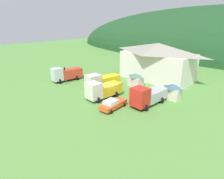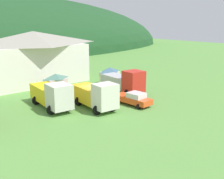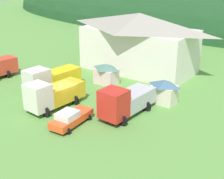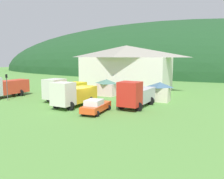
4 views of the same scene
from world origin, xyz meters
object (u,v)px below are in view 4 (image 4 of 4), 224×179
Objects in this scene: tow_truck_silver at (5,87)px; heavy_rig_striped at (73,94)px; play_shed_cream at (160,91)px; flatbed_truck_yellow at (64,89)px; play_shed_pink at (107,87)px; crane_truck_red at (136,94)px; service_pickup_orange at (96,106)px; traffic_cone_near_pickup at (102,100)px; traffic_light_west at (7,84)px; depot_building at (126,67)px.

tow_truck_silver is 1.03× the size of heavy_rig_striped.
play_shed_cream is 14.27m from flatbed_truck_yellow.
crane_truck_red reaches higher than play_shed_pink.
service_pickup_orange reaches higher than traffic_cone_near_pickup.
crane_truck_red is (11.53, -0.36, 0.00)m from flatbed_truck_yellow.
traffic_cone_near_pickup is at bearing 27.47° from traffic_light_west.
flatbed_truck_yellow is (10.00, 1.95, -0.02)m from tow_truck_silver.
tow_truck_silver is at bearing -82.88° from crane_truck_red.
flatbed_truck_yellow is (-4.02, -6.42, 0.28)m from play_shed_pink.
heavy_rig_striped is at bearing 1.30° from traffic_light_west.
heavy_rig_striped is at bearing -91.67° from depot_building.
play_shed_cream reaches higher than service_pickup_orange.
service_pickup_orange is at bearing -78.54° from depot_building.
heavy_rig_striped is at bearing 53.68° from flatbed_truck_yellow.
service_pickup_orange is (3.91, -19.29, -3.60)m from depot_building.
play_shed_cream reaches higher than play_shed_pink.
play_shed_cream is at bearing 150.08° from service_pickup_orange.
traffic_light_west reaches higher than traffic_cone_near_pickup.
play_shed_cream is 8.71m from traffic_cone_near_pickup.
flatbed_truck_yellow is at bearing 25.85° from traffic_light_west.
tow_truck_silver is 14.02m from heavy_rig_striped.
play_shed_pink is 6.74× the size of traffic_cone_near_pickup.
tow_truck_silver reaches higher than flatbed_truck_yellow.
play_shed_cream is at bearing 15.57° from traffic_cone_near_pickup.
tow_truck_silver is 0.99× the size of crane_truck_red.
depot_building is 3.36× the size of service_pickup_orange.
play_shed_cream is at bearing 115.92° from flatbed_truck_yellow.
traffic_light_west is (2.40, -1.73, 0.70)m from tow_truck_silver.
traffic_light_west is at bearing -157.01° from play_shed_cream.
heavy_rig_striped reaches higher than tow_truck_silver.
play_shed_cream is at bearing -44.86° from depot_building.
play_shed_pink is 10.11m from crane_truck_red.
traffic_light_west is (-7.60, -3.68, 0.72)m from flatbed_truck_yellow.
traffic_light_west is (-11.54, -0.26, 0.73)m from heavy_rig_striped.
play_shed_pink is 12.51m from service_pickup_orange.
play_shed_pink reaches higher than traffic_cone_near_pickup.
heavy_rig_striped is (-0.51, -17.41, -2.73)m from depot_building.
heavy_rig_striped is 1.37× the size of service_pickup_orange.
service_pickup_orange is at bearing -69.68° from play_shed_pink.
flatbed_truck_yellow is 16.81× the size of traffic_cone_near_pickup.
depot_building is at bearing 166.96° from flatbed_truck_yellow.
depot_building is at bearing 135.14° from play_shed_cream.
service_pickup_orange is (-4.93, -10.48, -0.63)m from play_shed_cream.
traffic_cone_near_pickup is (0.57, -11.11, -4.43)m from depot_building.
tow_truck_silver is 1.87× the size of traffic_light_west.
traffic_cone_near_pickup is (1.08, 6.30, -1.69)m from heavy_rig_striped.
flatbed_truck_yellow is at bearing -122.09° from play_shed_pink.
play_shed_cream is (8.84, -8.80, -2.97)m from depot_building.
flatbed_truck_yellow is at bearing -126.56° from heavy_rig_striped.
crane_truck_red is 7.47m from traffic_cone_near_pickup.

